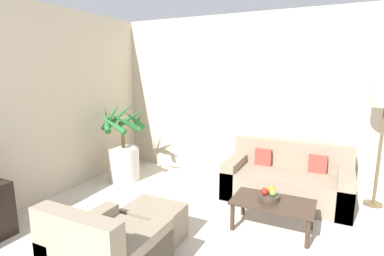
{
  "coord_description": "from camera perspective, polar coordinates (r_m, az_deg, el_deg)",
  "views": [
    {
      "loc": [
        0.5,
        0.83,
        1.82
      ],
      "look_at": [
        -1.35,
        4.59,
        1.0
      ],
      "focal_mm": 28.0,
      "sensor_mm": 36.0,
      "label": 1
    }
  ],
  "objects": [
    {
      "name": "apple_green",
      "position": [
        3.61,
        15.16,
        -11.79
      ],
      "size": [
        0.08,
        0.08,
        0.08
      ],
      "color": "olive",
      "rests_on": "fruit_bowl"
    },
    {
      "name": "wall_back",
      "position": [
        4.87,
        20.28,
        4.85
      ],
      "size": [
        7.89,
        0.06,
        2.7
      ],
      "color": "beige",
      "rests_on": "ground_plane"
    },
    {
      "name": "potted_palm",
      "position": [
        5.1,
        -12.9,
        -4.63
      ],
      "size": [
        0.81,
        0.81,
        1.32
      ],
      "color": "beige",
      "rests_on": "ground_plane"
    },
    {
      "name": "fruit_bowl",
      "position": [
        3.65,
        14.49,
        -12.59
      ],
      "size": [
        0.23,
        0.23,
        0.05
      ],
      "color": "#42382D",
      "rests_on": "coffee_table"
    },
    {
      "name": "ottoman",
      "position": [
        3.42,
        -7.17,
        -17.49
      ],
      "size": [
        0.6,
        0.46,
        0.38
      ],
      "color": "gray",
      "rests_on": "ground_plane"
    },
    {
      "name": "sofa_loveseat",
      "position": [
        4.52,
        17.55,
        -9.61
      ],
      "size": [
        1.69,
        0.84,
        0.78
      ],
      "color": "gray",
      "rests_on": "ground_plane"
    },
    {
      "name": "apple_red",
      "position": [
        3.61,
        13.66,
        -11.66
      ],
      "size": [
        0.08,
        0.08,
        0.08
      ],
      "color": "red",
      "rests_on": "fruit_bowl"
    },
    {
      "name": "coffee_table",
      "position": [
        3.64,
        15.12,
        -13.97
      ],
      "size": [
        0.9,
        0.51,
        0.35
      ],
      "color": "#38281E",
      "rests_on": "ground_plane"
    },
    {
      "name": "orange_fruit",
      "position": [
        3.69,
        14.91,
        -11.24
      ],
      "size": [
        0.08,
        0.08,
        0.08
      ],
      "color": "orange",
      "rests_on": "fruit_bowl"
    }
  ]
}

